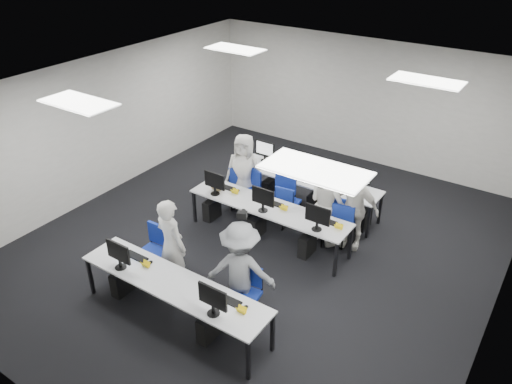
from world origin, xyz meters
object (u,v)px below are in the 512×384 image
Objects in this scene: chair_2 at (247,199)px; chair_4 at (333,230)px; chair_3 at (280,208)px; student_2 at (244,172)px; desk_mid at (268,209)px; chair_6 at (288,210)px; student_1 at (327,203)px; photographer at (240,270)px; chair_1 at (245,304)px; chair_7 at (344,229)px; student_0 at (171,245)px; chair_5 at (242,191)px; student_3 at (353,208)px; chair_0 at (154,262)px; desk_front at (173,285)px.

chair_2 is 1.11× the size of chair_4.
student_2 is (-0.94, 0.11, 0.50)m from chair_3.
desk_mid is 3.77× the size of chair_6.
student_1 is 0.96× the size of photographer.
chair_7 is at bearing 72.94° from chair_1.
photographer is at bearing -165.43° from student_0.
student_1 reaches higher than chair_4.
chair_3 is at bearing -155.92° from chair_6.
chair_5 is at bearing 168.26° from chair_3.
student_2 reaches higher than student_1.
student_3 reaches higher than student_1.
chair_3 is 1.16× the size of chair_6.
student_0 reaches higher than desk_mid.
student_2 is at bearing 156.28° from chair_2.
student_0 is at bearing -18.67° from photographer.
chair_7 reaches higher than chair_4.
chair_3 is 1.16× the size of chair_4.
chair_1 is at bearing -0.37° from chair_0.
photographer reaches higher than student_1.
student_2 is 3.23m from photographer.
desk_mid is 3.62× the size of chair_1.
chair_4 is (2.07, 2.64, -0.03)m from chair_0.
chair_4 is 0.52× the size of photographer.
chair_3 reaches higher than chair_0.
student_1 reaches higher than chair_1.
chair_1 is 0.54× the size of student_2.
student_3 is (1.38, -0.04, 0.53)m from chair_6.
chair_5 is 1.23m from chair_6.
chair_2 is at bearing -47.61° from chair_5.
student_2 reaches higher than desk_mid.
chair_4 is 0.99× the size of chair_5.
desk_front is at bearing -130.12° from chair_4.
student_3 is at bearing -10.65° from chair_5.
chair_0 is 3.54m from chair_7.
chair_0 is 3.35m from chair_4.
chair_3 reaches higher than chair_1.
chair_0 reaches higher than chair_6.
student_3 reaches higher than chair_1.
chair_6 is at bearing -16.13° from student_2.
chair_4 is 0.62m from student_3.
photographer is at bearing 2.65° from chair_0.
chair_5 is 2.19m from student_1.
desk_mid is 0.85m from chair_6.
chair_3 is at bearing 174.73° from student_3.
chair_7 reaches higher than desk_front.
chair_2 is 2.70m from student_0.
chair_6 is at bearing 151.08° from chair_4.
chair_4 is 3.13m from student_0.
chair_7 is 0.56× the size of student_3.
desk_mid is 1.30m from chair_4.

